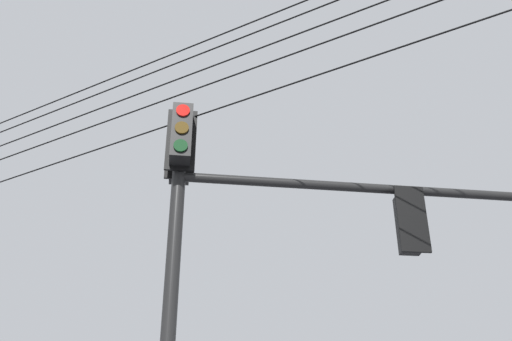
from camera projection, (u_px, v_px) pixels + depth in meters
signal_mast_assembly at (252, 237)px, 8.87m from camera, size 6.57×1.63×6.97m
overhead_wire_span at (239, 59)px, 9.57m from camera, size 14.92×16.66×1.91m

